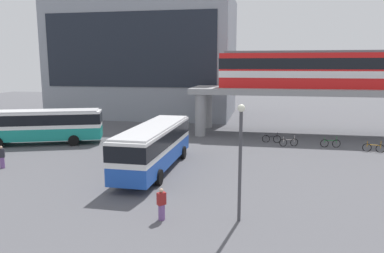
{
  "coord_description": "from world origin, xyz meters",
  "views": [
    {
      "loc": [
        8.17,
        -21.25,
        7.4
      ],
      "look_at": [
        2.46,
        8.94,
        2.2
      ],
      "focal_mm": 34.2,
      "sensor_mm": 36.0,
      "label": 1
    }
  ],
  "objects": [
    {
      "name": "ground_plane",
      "position": [
        0.0,
        10.0,
        0.0
      ],
      "size": [
        120.0,
        120.0,
        0.0
      ],
      "primitive_type": "plane",
      "color": "#515156"
    },
    {
      "name": "station_building",
      "position": [
        -8.67,
        31.74,
        8.46
      ],
      "size": [
        25.31,
        15.44,
        16.91
      ],
      "color": "gray",
      "rests_on": "ground_plane"
    },
    {
      "name": "elevated_platform",
      "position": [
        14.16,
        18.69,
        4.28
      ],
      "size": [
        26.77,
        6.76,
        4.99
      ],
      "color": "gray",
      "rests_on": "ground_plane"
    },
    {
      "name": "train",
      "position": [
        16.08,
        18.69,
        6.96
      ],
      "size": [
        24.73,
        2.96,
        3.84
      ],
      "color": "red",
      "rests_on": "elevated_platform"
    },
    {
      "name": "bus_main",
      "position": [
        0.91,
        2.94,
        1.99
      ],
      "size": [
        2.92,
        11.08,
        3.22
      ],
      "color": "#1E4CB2",
      "rests_on": "ground_plane"
    },
    {
      "name": "bus_secondary",
      "position": [
        -12.02,
        9.28,
        1.99
      ],
      "size": [
        11.25,
        6.15,
        3.22
      ],
      "color": "teal",
      "rests_on": "ground_plane"
    },
    {
      "name": "bicycle_green",
      "position": [
        14.5,
        12.96,
        0.36
      ],
      "size": [
        1.79,
        0.2,
        1.04
      ],
      "color": "black",
      "rests_on": "ground_plane"
    },
    {
      "name": "bicycle_black",
      "position": [
        9.29,
        14.09,
        0.36
      ],
      "size": [
        1.79,
        0.1,
        1.04
      ],
      "color": "black",
      "rests_on": "ground_plane"
    },
    {
      "name": "bicycle_orange",
      "position": [
        17.81,
        11.69,
        0.36
      ],
      "size": [
        1.77,
        0.4,
        1.04
      ],
      "color": "black",
      "rests_on": "ground_plane"
    },
    {
      "name": "bicycle_silver",
      "position": [
        10.81,
        12.68,
        0.36
      ],
      "size": [
        1.72,
        0.62,
        1.04
      ],
      "color": "black",
      "rests_on": "ground_plane"
    },
    {
      "name": "pedestrian_walking_across",
      "position": [
        -10.09,
        1.36,
        0.77
      ],
      "size": [
        0.48,
        0.42,
        1.65
      ],
      "color": "#724C8C",
      "rests_on": "ground_plane"
    },
    {
      "name": "pedestrian_near_building",
      "position": [
        3.63,
        -5.13,
        0.73
      ],
      "size": [
        0.46,
        0.47,
        1.58
      ],
      "color": "#724C8C",
      "rests_on": "ground_plane"
    },
    {
      "name": "lamp_post",
      "position": [
        7.3,
        -4.56,
        3.36
      ],
      "size": [
        0.36,
        0.36,
        5.62
      ],
      "color": "#3F3F44",
      "rests_on": "ground_plane"
    }
  ]
}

